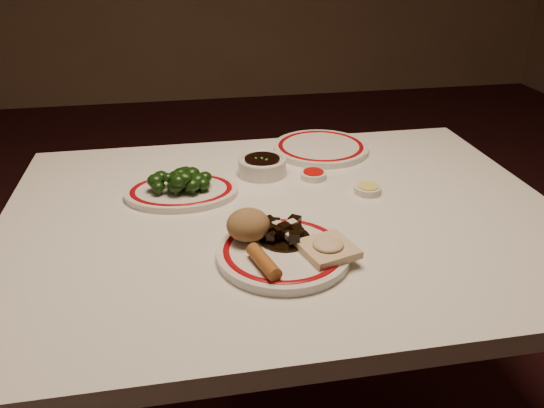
{
  "coord_description": "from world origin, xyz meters",
  "views": [
    {
      "loc": [
        -0.2,
        -0.99,
        1.29
      ],
      "look_at": [
        -0.04,
        -0.06,
        0.8
      ],
      "focal_mm": 35.0,
      "sensor_mm": 36.0,
      "label": 1
    }
  ],
  "objects_px": {
    "fried_wonton": "(328,248)",
    "soy_bowl": "(262,166)",
    "broccoli_plate": "(182,192)",
    "broccoli_pile": "(181,180)",
    "stirfry_heap": "(285,232)",
    "dining_table": "(284,248)",
    "rice_mound": "(248,225)",
    "spring_roll": "(264,262)",
    "main_plate": "(283,252)"
  },
  "relations": [
    {
      "from": "dining_table",
      "to": "rice_mound",
      "type": "xyz_separation_m",
      "value": [
        -0.09,
        -0.13,
        0.14
      ]
    },
    {
      "from": "dining_table",
      "to": "fried_wonton",
      "type": "distance_m",
      "value": 0.24
    },
    {
      "from": "dining_table",
      "to": "rice_mound",
      "type": "bearing_deg",
      "value": -126.71
    },
    {
      "from": "fried_wonton",
      "to": "stirfry_heap",
      "type": "relative_size",
      "value": 1.16
    },
    {
      "from": "spring_roll",
      "to": "stirfry_heap",
      "type": "xyz_separation_m",
      "value": [
        0.06,
        0.09,
        0.0
      ]
    },
    {
      "from": "fried_wonton",
      "to": "broccoli_plate",
      "type": "relative_size",
      "value": 0.43
    },
    {
      "from": "dining_table",
      "to": "main_plate",
      "type": "xyz_separation_m",
      "value": [
        -0.04,
        -0.18,
        0.1
      ]
    },
    {
      "from": "fried_wonton",
      "to": "main_plate",
      "type": "bearing_deg",
      "value": 160.88
    },
    {
      "from": "stirfry_heap",
      "to": "main_plate",
      "type": "bearing_deg",
      "value": -104.19
    },
    {
      "from": "soy_bowl",
      "to": "stirfry_heap",
      "type": "bearing_deg",
      "value": -92.14
    },
    {
      "from": "broccoli_plate",
      "to": "dining_table",
      "type": "bearing_deg",
      "value": -29.11
    },
    {
      "from": "broccoli_plate",
      "to": "soy_bowl",
      "type": "distance_m",
      "value": 0.22
    },
    {
      "from": "main_plate",
      "to": "fried_wonton",
      "type": "relative_size",
      "value": 2.75
    },
    {
      "from": "rice_mound",
      "to": "broccoli_pile",
      "type": "height_order",
      "value": "rice_mound"
    },
    {
      "from": "stirfry_heap",
      "to": "broccoli_plate",
      "type": "relative_size",
      "value": 0.37
    },
    {
      "from": "broccoli_plate",
      "to": "broccoli_pile",
      "type": "height_order",
      "value": "broccoli_pile"
    },
    {
      "from": "spring_roll",
      "to": "broccoli_plate",
      "type": "relative_size",
      "value": 0.35
    },
    {
      "from": "main_plate",
      "to": "broccoli_pile",
      "type": "height_order",
      "value": "broccoli_pile"
    },
    {
      "from": "dining_table",
      "to": "broccoli_pile",
      "type": "bearing_deg",
      "value": 151.37
    },
    {
      "from": "spring_roll",
      "to": "stirfry_heap",
      "type": "height_order",
      "value": "stirfry_heap"
    },
    {
      "from": "broccoli_pile",
      "to": "broccoli_plate",
      "type": "bearing_deg",
      "value": 94.1
    },
    {
      "from": "main_plate",
      "to": "spring_roll",
      "type": "xyz_separation_m",
      "value": [
        -0.05,
        -0.05,
        0.02
      ]
    },
    {
      "from": "dining_table",
      "to": "broccoli_plate",
      "type": "xyz_separation_m",
      "value": [
        -0.22,
        0.12,
        0.1
      ]
    },
    {
      "from": "dining_table",
      "to": "main_plate",
      "type": "distance_m",
      "value": 0.21
    },
    {
      "from": "fried_wonton",
      "to": "broccoli_pile",
      "type": "relative_size",
      "value": 0.78
    },
    {
      "from": "stirfry_heap",
      "to": "spring_roll",
      "type": "bearing_deg",
      "value": -120.98
    },
    {
      "from": "spring_roll",
      "to": "fried_wonton",
      "type": "height_order",
      "value": "same"
    },
    {
      "from": "fried_wonton",
      "to": "soy_bowl",
      "type": "distance_m",
      "value": 0.41
    },
    {
      "from": "spring_roll",
      "to": "fried_wonton",
      "type": "distance_m",
      "value": 0.13
    },
    {
      "from": "spring_roll",
      "to": "broccoli_plate",
      "type": "height_order",
      "value": "spring_roll"
    },
    {
      "from": "main_plate",
      "to": "broccoli_plate",
      "type": "xyz_separation_m",
      "value": [
        -0.18,
        0.3,
        -0.0
      ]
    },
    {
      "from": "stirfry_heap",
      "to": "soy_bowl",
      "type": "xyz_separation_m",
      "value": [
        0.01,
        0.34,
        -0.01
      ]
    },
    {
      "from": "broccoli_plate",
      "to": "fried_wonton",
      "type": "bearing_deg",
      "value": -51.52
    },
    {
      "from": "stirfry_heap",
      "to": "broccoli_plate",
      "type": "xyz_separation_m",
      "value": [
        -0.19,
        0.26,
        -0.02
      ]
    },
    {
      "from": "main_plate",
      "to": "broccoli_plate",
      "type": "bearing_deg",
      "value": 121.22
    },
    {
      "from": "rice_mound",
      "to": "spring_roll",
      "type": "distance_m",
      "value": 0.11
    },
    {
      "from": "fried_wonton",
      "to": "broccoli_pile",
      "type": "distance_m",
      "value": 0.41
    },
    {
      "from": "dining_table",
      "to": "fried_wonton",
      "type": "bearing_deg",
      "value": -78.61
    },
    {
      "from": "rice_mound",
      "to": "spring_roll",
      "type": "relative_size",
      "value": 0.89
    },
    {
      "from": "rice_mound",
      "to": "spring_roll",
      "type": "bearing_deg",
      "value": -83.13
    },
    {
      "from": "main_plate",
      "to": "soy_bowl",
      "type": "height_order",
      "value": "soy_bowl"
    },
    {
      "from": "fried_wonton",
      "to": "soy_bowl",
      "type": "height_order",
      "value": "fried_wonton"
    },
    {
      "from": "main_plate",
      "to": "stirfry_heap",
      "type": "bearing_deg",
      "value": 75.81
    },
    {
      "from": "rice_mound",
      "to": "soy_bowl",
      "type": "distance_m",
      "value": 0.34
    },
    {
      "from": "spring_roll",
      "to": "soy_bowl",
      "type": "distance_m",
      "value": 0.44
    },
    {
      "from": "broccoli_plate",
      "to": "rice_mound",
      "type": "bearing_deg",
      "value": -63.97
    },
    {
      "from": "broccoli_pile",
      "to": "soy_bowl",
      "type": "bearing_deg",
      "value": 23.74
    },
    {
      "from": "spring_roll",
      "to": "main_plate",
      "type": "bearing_deg",
      "value": 33.86
    },
    {
      "from": "fried_wonton",
      "to": "soy_bowl",
      "type": "xyz_separation_m",
      "value": [
        -0.05,
        0.41,
        -0.01
      ]
    },
    {
      "from": "spring_roll",
      "to": "stirfry_heap",
      "type": "bearing_deg",
      "value": 43.01
    }
  ]
}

